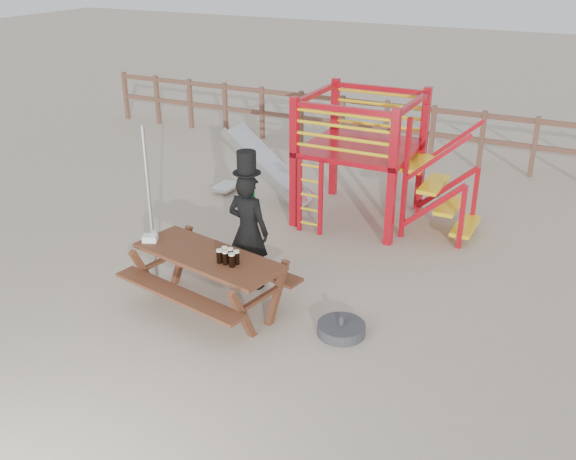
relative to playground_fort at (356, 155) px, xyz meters
name	(u,v)px	position (x,y,z in m)	size (l,w,h in m)	color
ground	(238,315)	(-0.12, -3.58, -1.07)	(60.00, 60.00, 0.00)	tan
back_fence	(409,125)	(-0.12, 3.42, -0.34)	(15.09, 0.09, 1.20)	brown
playground_fort	(356,155)	(0.00, 0.00, 0.00)	(4.71, 1.84, 2.10)	#A90B16
picnic_table	(209,275)	(-0.52, -3.58, -0.60)	(2.16, 1.68, 0.75)	brown
man_with_hat	(248,228)	(-0.38, -2.84, -0.23)	(0.60, 0.41, 1.88)	black
metal_pole	(150,211)	(-1.44, -3.47, 0.04)	(0.05, 0.05, 2.22)	#B2B2B7
parasol_base	(341,329)	(1.18, -3.39, -1.00)	(0.57, 0.57, 0.24)	#353539
paper_bag	(150,238)	(-1.38, -3.59, -0.28)	(0.18, 0.14, 0.08)	white
stout_pints	(228,257)	(-0.18, -3.66, -0.23)	(0.27, 0.18, 0.17)	black
empty_glasses	(154,236)	(-1.33, -3.57, -0.25)	(0.07, 0.07, 0.15)	silver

